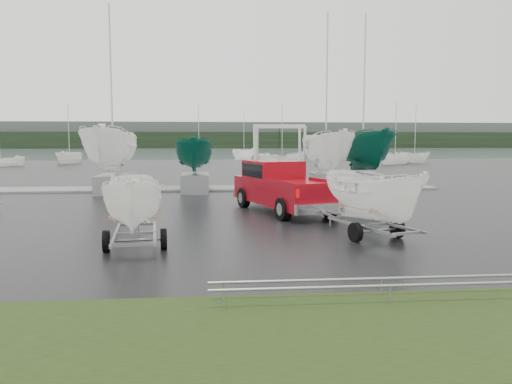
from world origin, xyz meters
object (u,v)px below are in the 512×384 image
(trailer_hitched, at_px, (375,152))
(boat_hoist, at_px, (279,147))
(pickup_truck, at_px, (280,185))
(trailer_parked, at_px, (133,156))

(trailer_hitched, xyz_separation_m, boat_hoist, (-0.76, 16.54, -0.10))
(boat_hoist, bearing_deg, trailer_hitched, -87.38)
(pickup_truck, bearing_deg, boat_hoist, 64.92)
(pickup_truck, xyz_separation_m, trailer_parked, (-5.27, -7.35, 1.53))
(pickup_truck, distance_m, trailer_parked, 9.17)
(pickup_truck, relative_size, boat_hoist, 1.69)
(trailer_parked, distance_m, boat_hoist, 18.57)
(pickup_truck, height_order, trailer_parked, trailer_parked)
(pickup_truck, bearing_deg, trailer_hitched, -90.00)
(trailer_parked, relative_size, boat_hoist, 1.20)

